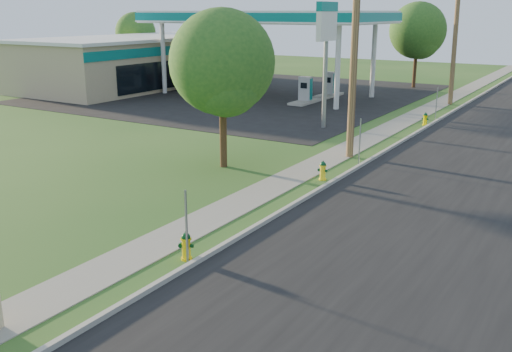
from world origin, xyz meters
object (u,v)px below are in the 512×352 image
at_px(tree_lot, 418,33).
at_px(fuel_pump_nw, 204,85).
at_px(utility_pole_far, 455,35).
at_px(fuel_pump_sw, 232,80).
at_px(hydrant_far, 425,119).
at_px(utility_pole_mid, 355,45).
at_px(hydrant_near, 186,246).
at_px(price_pylon, 327,29).
at_px(hydrant_mid, 323,171).
at_px(fuel_pump_ne, 305,93).
at_px(car_red, 216,81).
at_px(tree_verge, 223,67).
at_px(tree_back, 136,34).
at_px(fuel_pump_se, 329,87).

bearing_deg(tree_lot, fuel_pump_nw, -135.53).
xyz_separation_m(utility_pole_far, fuel_pump_nw, (-17.90, -5.00, -4.08)).
height_order(fuel_pump_sw, hydrant_far, fuel_pump_sw).
distance_m(utility_pole_mid, hydrant_near, 13.48).
bearing_deg(utility_pole_far, hydrant_far, -84.98).
distance_m(price_pylon, hydrant_mid, 11.62).
relative_size(utility_pole_far, tree_lot, 1.32).
relative_size(utility_pole_far, fuel_pump_ne, 2.97).
height_order(fuel_pump_ne, tree_lot, tree_lot).
bearing_deg(utility_pole_mid, price_pylon, 125.34).
xyz_separation_m(utility_pole_mid, car_red, (-18.63, 15.57, -4.19)).
distance_m(tree_verge, hydrant_near, 10.12).
bearing_deg(utility_pole_mid, hydrant_near, -86.83).
bearing_deg(fuel_pump_sw, hydrant_near, -57.91).
bearing_deg(utility_pole_far, fuel_pump_nw, -164.39).
bearing_deg(price_pylon, hydrant_far, 39.11).
distance_m(tree_back, hydrant_far, 36.65).
distance_m(fuel_pump_nw, tree_lot, 18.70).
height_order(tree_lot, hydrant_mid, tree_lot).
bearing_deg(car_red, hydrant_mid, -135.32).
xyz_separation_m(fuel_pump_se, tree_lot, (4.05, 8.81, 3.90)).
relative_size(fuel_pump_se, tree_lot, 0.45).
distance_m(fuel_pump_nw, fuel_pump_ne, 9.00).
distance_m(fuel_pump_ne, fuel_pump_sw, 9.85).
bearing_deg(hydrant_near, fuel_pump_se, 107.94).
relative_size(fuel_pump_ne, price_pylon, 0.47).
relative_size(tree_lot, hydrant_far, 9.51).
relative_size(utility_pole_mid, tree_verge, 1.50).
bearing_deg(hydrant_far, fuel_pump_nw, 168.77).
bearing_deg(tree_lot, utility_pole_mid, -79.35).
relative_size(utility_pole_mid, hydrant_mid, 12.66).
bearing_deg(tree_lot, car_red, -143.38).
relative_size(hydrant_near, hydrant_far, 1.05).
distance_m(fuel_pump_ne, fuel_pump_se, 4.00).
relative_size(price_pylon, hydrant_far, 9.07).
distance_m(fuel_pump_nw, price_pylon, 16.57).
xyz_separation_m(price_pylon, hydrant_mid, (4.45, -9.48, -5.05)).
bearing_deg(price_pylon, tree_lot, 92.68).
bearing_deg(fuel_pump_nw, utility_pole_far, 15.61).
bearing_deg(utility_pole_mid, tree_verge, -130.53).
bearing_deg(fuel_pump_se, car_red, -171.64).
height_order(hydrant_mid, car_red, car_red).
bearing_deg(tree_back, hydrant_mid, -37.38).
distance_m(utility_pole_far, fuel_pump_se, 9.84).
distance_m(tree_lot, car_red, 17.59).
distance_m(price_pylon, hydrant_far, 7.86).
relative_size(fuel_pump_se, tree_back, 0.51).
height_order(fuel_pump_sw, car_red, fuel_pump_sw).
height_order(fuel_pump_sw, tree_lot, tree_lot).
height_order(tree_verge, hydrant_near, tree_verge).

